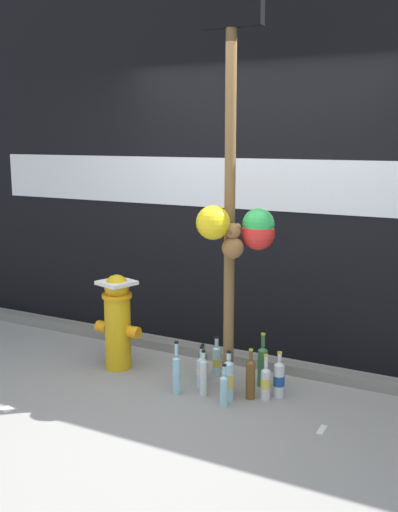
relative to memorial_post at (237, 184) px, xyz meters
name	(u,v)px	position (x,y,z in m)	size (l,w,h in m)	color
ground_plane	(182,411)	(-0.21, -0.41, -1.55)	(14.00, 14.00, 0.00)	gray
building_wall	(265,164)	(-0.21, 1.02, 0.09)	(10.00, 0.21, 3.29)	black
curb_strip	(243,359)	(-0.21, 0.61, -1.51)	(8.00, 0.12, 0.08)	slate
memorial_post	(237,184)	(0.00, 0.00, 0.00)	(0.55, 0.43, 2.95)	brown
fire_hydrant	(118,320)	(-1.08, 0.05, -1.14)	(0.40, 0.32, 0.79)	gold
bottle_0	(251,378)	(0.12, 0.01, -1.39)	(0.07, 0.07, 0.38)	brown
bottle_1	(263,365)	(0.11, 0.27, -1.38)	(0.08, 0.08, 0.42)	#337038
bottle_2	(226,372)	(-0.14, 0.15, -1.44)	(0.07, 0.07, 0.28)	brown
bottle_3	(229,379)	(-0.01, -0.08, -1.40)	(0.08, 0.08, 0.37)	#B2DBEA
bottle_4	(203,365)	(-0.36, 0.17, -1.44)	(0.08, 0.08, 0.29)	#337038
bottle_5	(202,371)	(-0.29, 0.02, -1.42)	(0.08, 0.08, 0.32)	#B2DBEA
bottle_6	(224,389)	(0.00, -0.19, -1.43)	(0.06, 0.06, 0.31)	#93CCE0
bottle_7	(279,378)	(0.29, 0.13, -1.41)	(0.08, 0.08, 0.34)	silver
bottle_8	(203,376)	(-0.21, -0.10, -1.40)	(0.06, 0.06, 0.34)	silver
bottle_9	(177,373)	(-0.40, -0.17, -1.39)	(0.06, 0.06, 0.40)	#93CCE0
bottle_10	(217,360)	(-0.30, 0.29, -1.42)	(0.07, 0.07, 0.32)	#B2DBEA
bottle_11	(266,382)	(0.22, 0.05, -1.42)	(0.07, 0.07, 0.34)	silver
litter_0	(322,429)	(0.73, -0.22, -1.55)	(0.14, 0.04, 0.01)	silver
litter_1	(7,409)	(-1.31, -0.96, -1.55)	(0.09, 0.08, 0.01)	silver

